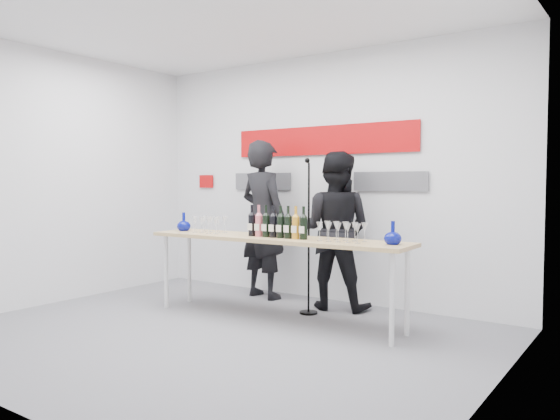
{
  "coord_description": "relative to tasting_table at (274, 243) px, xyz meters",
  "views": [
    {
      "loc": [
        3.42,
        -3.78,
        1.45
      ],
      "look_at": [
        0.15,
        0.89,
        1.15
      ],
      "focal_mm": 35.0,
      "sensor_mm": 36.0,
      "label": 1
    }
  ],
  "objects": [
    {
      "name": "presenter_left",
      "position": [
        -0.78,
        0.85,
        0.17
      ],
      "size": [
        0.78,
        0.58,
        1.95
      ],
      "primitive_type": "imported",
      "rotation": [
        0.0,
        0.0,
        2.97
      ],
      "color": "black",
      "rests_on": "ground"
    },
    {
      "name": "decanter_right",
      "position": [
        1.28,
        0.07,
        0.17
      ],
      "size": [
        0.16,
        0.16,
        0.21
      ],
      "primitive_type": null,
      "color": "#060E79",
      "rests_on": "tasting_table"
    },
    {
      "name": "wine_bottles",
      "position": [
        0.07,
        -0.05,
        0.23
      ],
      "size": [
        0.71,
        0.1,
        0.33
      ],
      "rotation": [
        0.0,
        0.0,
        0.04
      ],
      "color": "black",
      "rests_on": "tasting_table"
    },
    {
      "name": "tasting_table",
      "position": [
        0.0,
        0.0,
        0.0
      ],
      "size": [
        2.94,
        0.7,
        0.87
      ],
      "rotation": [
        0.0,
        0.0,
        0.04
      ],
      "color": "#DCBE76",
      "rests_on": "ground"
    },
    {
      "name": "back_wall",
      "position": [
        -0.15,
        1.21,
        0.69
      ],
      "size": [
        5.0,
        0.04,
        3.0
      ],
      "primitive_type": "cube",
      "color": "silver",
      "rests_on": "ground"
    },
    {
      "name": "glasses_right",
      "position": [
        0.77,
        0.03,
        0.16
      ],
      "size": [
        0.47,
        0.24,
        0.18
      ],
      "color": "silver",
      "rests_on": "tasting_table"
    },
    {
      "name": "decanter_left",
      "position": [
        -1.28,
        -0.03,
        0.17
      ],
      "size": [
        0.16,
        0.16,
        0.21
      ],
      "primitive_type": null,
      "color": "#060E79",
      "rests_on": "tasting_table"
    },
    {
      "name": "mic_stand",
      "position": [
        0.14,
        0.45,
        -0.29
      ],
      "size": [
        0.2,
        0.2,
        1.7
      ],
      "rotation": [
        0.0,
        0.0,
        0.36
      ],
      "color": "black",
      "rests_on": "ground"
    },
    {
      "name": "glasses_left",
      "position": [
        -0.87,
        -0.03,
        0.16
      ],
      "size": [
        0.37,
        0.24,
        0.18
      ],
      "color": "silver",
      "rests_on": "tasting_table"
    },
    {
      "name": "presenter_right",
      "position": [
        0.24,
        0.84,
        0.08
      ],
      "size": [
        0.99,
        0.84,
        1.79
      ],
      "primitive_type": "imported",
      "rotation": [
        0.0,
        0.0,
        3.35
      ],
      "color": "black",
      "rests_on": "ground"
    },
    {
      "name": "signage",
      "position": [
        -0.2,
        1.18,
        1.0
      ],
      "size": [
        3.38,
        0.02,
        0.79
      ],
      "color": "#AF0709",
      "rests_on": "back_wall"
    },
    {
      "name": "ground",
      "position": [
        -0.15,
        -0.79,
        -0.81
      ],
      "size": [
        5.0,
        5.0,
        0.0
      ],
      "primitive_type": "plane",
      "color": "slate",
      "rests_on": "ground"
    }
  ]
}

